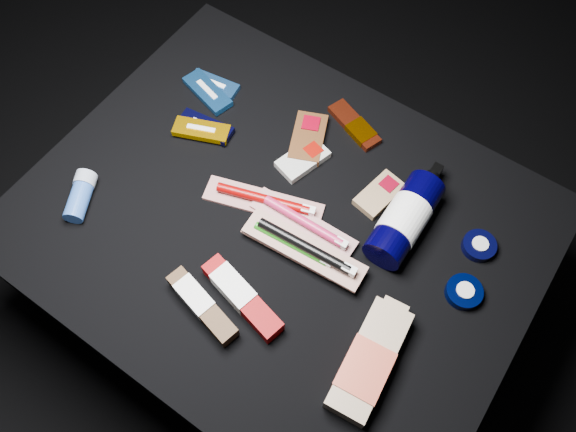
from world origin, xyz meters
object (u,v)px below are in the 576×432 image
Objects in this scene: lotion_bottle at (405,219)px; toothpaste_carton_red at (239,294)px; deodorant_stick at (80,195)px; bodywash_bottle at (368,362)px.

toothpaste_carton_red is at bearing -121.78° from lotion_bottle.
lotion_bottle is 2.23× the size of deodorant_stick.
bodywash_bottle reaches higher than deodorant_stick.
bodywash_bottle is at bearing 18.81° from toothpaste_carton_red.
toothpaste_carton_red is (-0.17, -0.29, -0.02)m from lotion_bottle.
deodorant_stick is 0.59× the size of toothpaste_carton_red.
lotion_bottle is at bearing 1.27° from deodorant_stick.
lotion_bottle reaches higher than bodywash_bottle.
lotion_bottle is 0.28m from bodywash_bottle.
bodywash_bottle is 1.19× the size of toothpaste_carton_red.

